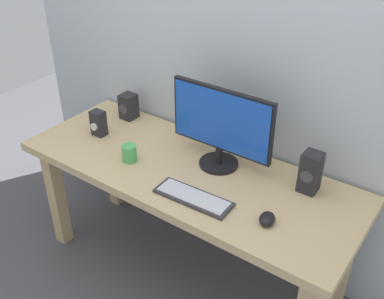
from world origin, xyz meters
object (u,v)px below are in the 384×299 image
Objects in this scene: audio_controller at (98,123)px; coffee_mug at (129,153)px; keyboard_primary at (193,197)px; monitor at (221,125)px; speaker_right at (310,172)px; mouse at (267,219)px; speaker_left at (129,106)px; desk at (187,185)px.

coffee_mug is (0.32, -0.10, -0.03)m from audio_controller.
keyboard_primary is 0.78m from audio_controller.
coffee_mug is (-0.39, -0.24, -0.18)m from monitor.
speaker_right reaches higher than keyboard_primary.
monitor is at bearing 11.51° from audio_controller.
audio_controller is at bearing 167.66° from keyboard_primary.
mouse is 0.61× the size of speaker_left.
desk is 12.15× the size of audio_controller.
keyboard_primary is (0.17, -0.18, 0.11)m from desk.
keyboard_primary is at bearing -12.34° from audio_controller.
speaker_right reaches higher than desk.
speaker_left is (-0.71, 0.10, -0.15)m from monitor.
desk is 0.28m from keyboard_primary.
monitor is 3.78× the size of audio_controller.
mouse is 1.17m from speaker_left.
keyboard_primary is (0.06, -0.31, -0.21)m from monitor.
coffee_mug is (-0.79, 0.02, 0.02)m from mouse.
keyboard_primary is 2.57× the size of audio_controller.
speaker_left is at bearing 151.59° from keyboard_primary.
speaker_right is (0.05, 0.31, 0.08)m from mouse.
speaker_right is at bearing 43.07° from keyboard_primary.
coffee_mug is at bearing -148.09° from monitor.
desk is 3.21× the size of monitor.
keyboard_primary reaches higher than desk.
audio_controller is (-0.59, -0.02, 0.17)m from desk.
speaker_left is (-0.59, 0.23, 0.18)m from desk.
audio_controller reaches higher than desk.
mouse is 0.79m from coffee_mug.
speaker_left is at bearing 171.62° from monitor.
audio_controller is at bearing -89.29° from speaker_left.
monitor is 5.98× the size of mouse.
audio_controller reaches higher than coffee_mug.
audio_controller is at bearing 162.88° from coffee_mug.
desk is at bearing 22.52° from coffee_mug.
keyboard_primary is at bearing 173.49° from mouse.
speaker_right is 2.26× the size of coffee_mug.
monitor reaches higher than speaker_right.
mouse is 1.04× the size of coffee_mug.
speaker_left is (-1.16, 0.05, -0.02)m from speaker_right.
speaker_right is at bearing 9.70° from audio_controller.
mouse is 0.46× the size of speaker_right.
speaker_right is at bearing -2.49° from speaker_left.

